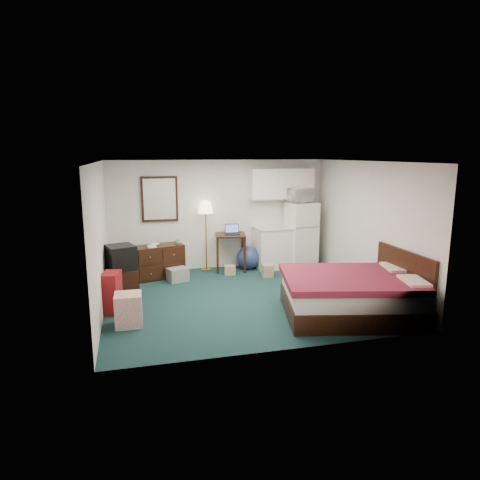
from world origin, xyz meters
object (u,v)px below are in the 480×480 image
object	(u,v)px
dresser	(159,262)
suitcase	(112,292)
tv_stand	(122,282)
fridge	(301,234)
desk	(230,252)
bed	(351,296)
kitchen_counter	(274,248)
floor_lamp	(206,236)

from	to	relation	value
dresser	suitcase	distance (m)	2.09
tv_stand	suitcase	xyz separation A→B (m)	(-0.15, -0.83, 0.08)
dresser	suitcase	bearing A→B (deg)	-130.48
dresser	fridge	xyz separation A→B (m)	(3.34, 0.18, 0.40)
desk	suitcase	xyz separation A→B (m)	(-2.54, -2.12, -0.08)
desk	fridge	world-z (taller)	fridge
bed	fridge	bearing A→B (deg)	95.46
fridge	suitcase	bearing A→B (deg)	-159.63
fridge	bed	xyz separation A→B (m)	(-0.41, -3.19, -0.42)
kitchen_counter	tv_stand	size ratio (longest dim) A/B	1.60
floor_lamp	fridge	bearing A→B (deg)	-4.34
floor_lamp	tv_stand	xyz separation A→B (m)	(-1.85, -1.41, -0.53)
kitchen_counter	fridge	xyz separation A→B (m)	(0.66, -0.03, 0.29)
floor_lamp	bed	world-z (taller)	floor_lamp
desk	tv_stand	xyz separation A→B (m)	(-2.39, -1.29, -0.15)
desk	fridge	distance (m)	1.74
kitchen_counter	fridge	size ratio (longest dim) A/B	0.62
fridge	bed	world-z (taller)	fridge
desk	dresser	bearing A→B (deg)	-162.44
bed	tv_stand	world-z (taller)	bed
suitcase	desk	bearing A→B (deg)	53.19
fridge	dresser	bearing A→B (deg)	177.51
dresser	bed	bearing A→B (deg)	-60.61
floor_lamp	bed	bearing A→B (deg)	-61.39
suitcase	fridge	bearing A→B (deg)	39.36
dresser	tv_stand	size ratio (longest dim) A/B	1.79
desk	tv_stand	distance (m)	2.72
dresser	kitchen_counter	world-z (taller)	kitchen_counter
dresser	tv_stand	distance (m)	1.30
dresser	fridge	size ratio (longest dim) A/B	0.69
fridge	suitcase	world-z (taller)	fridge
fridge	suitcase	xyz separation A→B (m)	(-4.25, -2.07, -0.41)
desk	bed	world-z (taller)	desk
tv_stand	floor_lamp	bearing A→B (deg)	26.64
bed	dresser	bearing A→B (deg)	147.08
desk	bed	distance (m)	3.49
floor_lamp	suitcase	bearing A→B (deg)	-131.83
floor_lamp	suitcase	size ratio (longest dim) A/B	2.31
dresser	kitchen_counter	distance (m)	2.69
fridge	suitcase	size ratio (longest dim) A/B	2.19
dresser	floor_lamp	xyz separation A→B (m)	(1.10, 0.35, 0.44)
desk	suitcase	size ratio (longest dim) A/B	1.22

